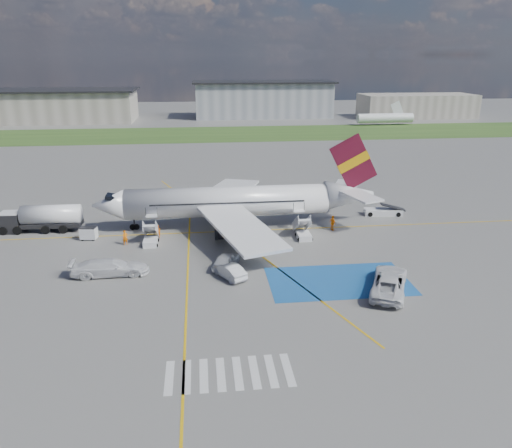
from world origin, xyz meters
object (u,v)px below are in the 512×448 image
object	(u,v)px
car_silver_a	(226,260)
van_white_b	(109,265)
airliner	(239,201)
car_silver_b	(229,271)
van_white_a	(390,279)
gpu_cart	(89,234)
belt_loader	(383,212)
fuel_tanker	(42,220)

from	to	relation	value
car_silver_a	van_white_b	world-z (taller)	van_white_b
airliner	car_silver_b	size ratio (longest dim) A/B	8.24
van_white_a	gpu_cart	bearing A→B (deg)	-4.60
van_white_b	car_silver_a	bearing A→B (deg)	-88.51
belt_loader	car_silver_a	distance (m)	27.90
fuel_tanker	car_silver_b	distance (m)	28.34
gpu_cart	car_silver_a	world-z (taller)	car_silver_a
airliner	van_white_a	world-z (taller)	airliner
car_silver_b	van_white_b	distance (m)	12.24
car_silver_a	van_white_a	bearing A→B (deg)	176.62
fuel_tanker	van_white_b	distance (m)	18.34
fuel_tanker	car_silver_b	xyz separation A→B (m)	(22.81, -16.80, -0.69)
airliner	belt_loader	size ratio (longest dim) A/B	6.40
gpu_cart	van_white_a	xyz separation A→B (m)	(31.30, -17.57, 0.51)
car_silver_a	van_white_b	size ratio (longest dim) A/B	0.80
car_silver_a	car_silver_b	world-z (taller)	car_silver_a
fuel_tanker	car_silver_a	world-z (taller)	fuel_tanker
fuel_tanker	belt_loader	bearing A→B (deg)	3.66
fuel_tanker	van_white_b	size ratio (longest dim) A/B	1.71
van_white_a	belt_loader	bearing A→B (deg)	-84.24
airliner	belt_loader	bearing A→B (deg)	6.75
car_silver_a	airliner	bearing A→B (deg)	-78.12
fuel_tanker	van_white_b	world-z (taller)	fuel_tanker
belt_loader	car_silver_b	xyz separation A→B (m)	(-22.89, -18.30, 0.32)
gpu_cart	car_silver_b	xyz separation A→B (m)	(16.31, -12.85, 0.02)
gpu_cart	car_silver_b	world-z (taller)	gpu_cart
belt_loader	van_white_b	bearing A→B (deg)	-147.24
van_white_a	airliner	bearing A→B (deg)	-33.64
gpu_cart	belt_loader	distance (m)	39.58
gpu_cart	van_white_b	xyz separation A→B (m)	(4.23, -10.92, 0.43)
car_silver_b	van_white_b	world-z (taller)	van_white_b
van_white_b	belt_loader	bearing A→B (deg)	-66.50
fuel_tanker	van_white_a	size ratio (longest dim) A/B	1.53
belt_loader	car_silver_b	world-z (taller)	belt_loader
gpu_cart	van_white_b	distance (m)	11.72
belt_loader	car_silver_b	size ratio (longest dim) A/B	1.29
belt_loader	van_white_a	world-z (taller)	van_white_a
fuel_tanker	gpu_cart	size ratio (longest dim) A/B	4.82
fuel_tanker	car_silver_a	bearing A→B (deg)	-30.35
belt_loader	car_silver_b	distance (m)	29.31
car_silver_a	belt_loader	bearing A→B (deg)	-123.35
car_silver_a	car_silver_b	size ratio (longest dim) A/B	1.05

